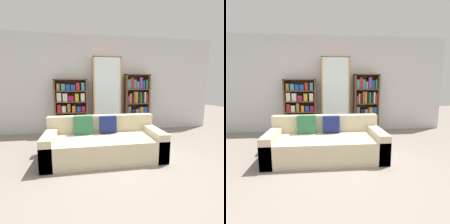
{
  "view_description": "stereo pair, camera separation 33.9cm",
  "coord_description": "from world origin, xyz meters",
  "views": [
    {
      "loc": [
        -0.62,
        -2.46,
        1.35
      ],
      "look_at": [
        0.08,
        1.49,
        0.72
      ],
      "focal_mm": 28.0,
      "sensor_mm": 36.0,
      "label": 1
    },
    {
      "loc": [
        -0.29,
        -2.51,
        1.35
      ],
      "look_at": [
        0.08,
        1.49,
        0.72
      ],
      "focal_mm": 28.0,
      "sensor_mm": 36.0,
      "label": 2
    }
  ],
  "objects": [
    {
      "name": "wine_bottle",
      "position": [
        0.76,
        1.9,
        0.15
      ],
      "size": [
        0.07,
        0.07,
        0.36
      ],
      "color": "#143819",
      "rests_on": "ground"
    },
    {
      "name": "display_cabinet",
      "position": [
        0.08,
        2.37,
        1.03
      ],
      "size": [
        0.75,
        0.36,
        2.08
      ],
      "color": "tan",
      "rests_on": "ground"
    },
    {
      "name": "wall_back",
      "position": [
        0.0,
        2.59,
        1.35
      ],
      "size": [
        6.69,
        0.06,
        2.7
      ],
      "color": "silver",
      "rests_on": "ground"
    },
    {
      "name": "ground_plane",
      "position": [
        0.0,
        0.0,
        0.0
      ],
      "size": [
        16.0,
        16.0,
        0.0
      ],
      "primitive_type": "plane",
      "color": "gray"
    },
    {
      "name": "couch",
      "position": [
        -0.22,
        0.67,
        0.26
      ],
      "size": [
        2.11,
        0.98,
        0.76
      ],
      "color": "beige",
      "rests_on": "ground"
    },
    {
      "name": "bookshelf_left",
      "position": [
        -0.89,
        2.39,
        0.73
      ],
      "size": [
        0.86,
        0.32,
        1.5
      ],
      "color": "brown",
      "rests_on": "ground"
    },
    {
      "name": "bookshelf_right",
      "position": [
        0.96,
        2.39,
        0.79
      ],
      "size": [
        0.7,
        0.32,
        1.64
      ],
      "color": "brown",
      "rests_on": "ground"
    }
  ]
}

